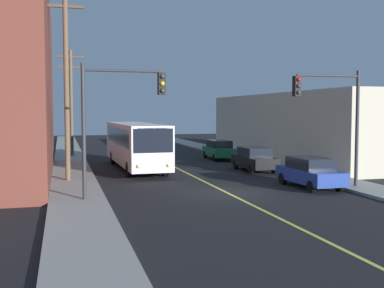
# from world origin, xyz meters

# --- Properties ---
(ground_plane) EXTENTS (120.00, 120.00, 0.00)m
(ground_plane) POSITION_xyz_m (0.00, 0.00, 0.00)
(ground_plane) COLOR black
(sidewalk_left) EXTENTS (2.50, 90.00, 0.15)m
(sidewalk_left) POSITION_xyz_m (-7.25, 10.00, 0.07)
(sidewalk_left) COLOR gray
(sidewalk_left) RESTS_ON ground
(sidewalk_right) EXTENTS (2.50, 90.00, 0.15)m
(sidewalk_right) POSITION_xyz_m (7.25, 10.00, 0.07)
(sidewalk_right) COLOR gray
(sidewalk_right) RESTS_ON ground
(lane_stripe_center) EXTENTS (0.16, 60.00, 0.01)m
(lane_stripe_center) POSITION_xyz_m (0.00, 15.00, 0.01)
(lane_stripe_center) COLOR #D8CC4C
(lane_stripe_center) RESTS_ON ground
(building_right_warehouse) EXTENTS (12.00, 25.27, 5.51)m
(building_right_warehouse) POSITION_xyz_m (14.50, 14.79, 2.75)
(building_right_warehouse) COLOR beige
(building_right_warehouse) RESTS_ON ground
(city_bus) EXTENTS (2.83, 12.20, 3.20)m
(city_bus) POSITION_xyz_m (-2.92, 10.79, 1.82)
(city_bus) COLOR silver
(city_bus) RESTS_ON ground
(parked_car_blue) EXTENTS (1.92, 4.45, 1.62)m
(parked_car_blue) POSITION_xyz_m (4.75, 0.21, 0.84)
(parked_car_blue) COLOR navy
(parked_car_blue) RESTS_ON ground
(parked_car_black) EXTENTS (1.89, 4.44, 1.62)m
(parked_car_black) POSITION_xyz_m (4.68, 7.56, 0.84)
(parked_car_black) COLOR black
(parked_car_black) RESTS_ON ground
(parked_car_green) EXTENTS (1.94, 4.45, 1.62)m
(parked_car_green) POSITION_xyz_m (4.91, 15.71, 0.84)
(parked_car_green) COLOR #196038
(parked_car_green) RESTS_ON ground
(utility_pole_near) EXTENTS (2.40, 0.28, 11.21)m
(utility_pole_near) POSITION_xyz_m (-7.57, 5.50, 6.28)
(utility_pole_near) COLOR brown
(utility_pole_near) RESTS_ON sidewalk_left
(utility_pole_mid) EXTENTS (2.40, 0.28, 9.25)m
(utility_pole_mid) POSITION_xyz_m (-7.00, 21.17, 5.26)
(utility_pole_mid) COLOR brown
(utility_pole_mid) RESTS_ON sidewalk_left
(traffic_signal_left_corner) EXTENTS (3.75, 0.48, 6.00)m
(traffic_signal_left_corner) POSITION_xyz_m (-5.41, -0.84, 4.30)
(traffic_signal_left_corner) COLOR #2D2D33
(traffic_signal_left_corner) RESTS_ON sidewalk_left
(traffic_signal_right_corner) EXTENTS (3.75, 0.48, 6.00)m
(traffic_signal_right_corner) POSITION_xyz_m (5.41, -0.67, 4.30)
(traffic_signal_right_corner) COLOR #2D2D33
(traffic_signal_right_corner) RESTS_ON sidewalk_right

